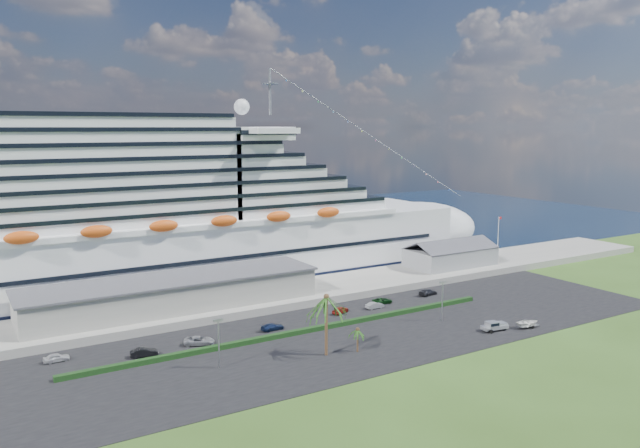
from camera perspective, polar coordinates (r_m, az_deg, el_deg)
ground at (r=111.93m, az=6.12°, el=-11.55°), size 420.00×420.00×0.00m
asphalt_lot at (r=120.31m, az=2.90°, el=-10.01°), size 140.00×38.00×0.12m
wharf at (r=143.90m, az=-3.63°, el=-6.49°), size 240.00×20.00×1.80m
water at (r=225.90m, az=-14.29°, el=-1.34°), size 420.00×160.00×0.02m
cruise_ship at (r=154.73m, az=-14.95°, el=0.29°), size 191.00×38.00×54.00m
terminal_building at (r=133.53m, az=-13.25°, el=-6.11°), size 61.00×15.00×6.30m
port_shed at (r=172.70m, az=11.84°, el=-2.87°), size 24.00×12.31×7.37m
flagpole at (r=184.62m, az=15.98°, el=-1.05°), size 1.08×0.16×12.00m
hedge at (r=120.16m, az=-1.67°, el=-9.77°), size 88.00×1.10×0.90m
lamp_post_left at (r=103.58m, az=-9.25°, el=-10.19°), size 1.60×0.35×8.27m
lamp_post_right at (r=128.45m, az=11.13°, el=-6.48°), size 1.60×0.35×8.27m
palm_tall at (r=106.75m, az=0.58°, el=-7.32°), size 8.82×8.82×11.13m
palm_short at (r=110.10m, az=3.46°, el=-9.85°), size 3.53×3.53×4.56m
parked_car_0 at (r=115.24m, az=-22.96°, el=-11.18°), size 4.20×1.75×1.42m
parked_car_1 at (r=112.73m, az=-15.79°, el=-11.22°), size 4.89×2.53×1.53m
parked_car_2 at (r=116.22m, az=-10.99°, el=-10.43°), size 6.01×4.55×1.52m
parked_car_3 at (r=122.24m, az=-4.38°, el=-9.36°), size 4.61×1.93×1.33m
parked_car_4 at (r=132.47m, az=1.87°, el=-7.85°), size 4.69×3.36×1.48m
parked_car_5 at (r=136.33m, az=5.04°, el=-7.42°), size 4.20×1.53×1.38m
parked_car_6 at (r=140.17m, az=5.72°, el=-7.00°), size 4.79×2.67×1.27m
parked_car_7 at (r=148.31m, az=9.83°, el=-6.16°), size 5.24×2.69×1.45m
pickup_truck at (r=126.03m, az=15.63°, el=-8.93°), size 5.60×2.71×1.89m
boat_trailer at (r=129.64m, az=18.49°, el=-8.56°), size 5.62×4.06×1.56m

